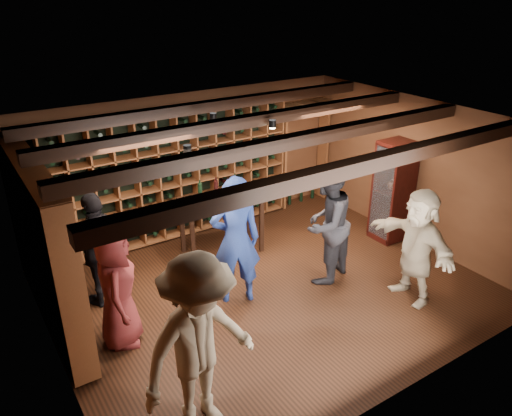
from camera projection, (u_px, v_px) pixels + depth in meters
ground at (269, 288)px, 7.47m from camera, size 6.00×6.00×0.00m
room_shell at (269, 130)px, 6.50m from camera, size 6.00×6.00×6.00m
wine_rack_back at (167, 177)px, 8.50m from camera, size 4.65×0.30×2.20m
wine_rack_left at (46, 249)px, 6.21m from camera, size 0.30×2.65×2.20m
crate_shelf at (304, 128)px, 9.78m from camera, size 1.20×0.32×2.07m
display_cabinet at (393, 193)px, 8.61m from camera, size 0.55×0.50×1.75m
man_blue_shirt at (236, 240)px, 6.85m from camera, size 0.81×0.68×1.90m
man_grey_suit at (326, 224)px, 7.35m from camera, size 1.10×0.98×1.87m
guest_red_floral at (117, 288)px, 6.06m from camera, size 0.75×0.91×1.61m
guest_woman_black at (100, 249)px, 6.85m from camera, size 1.06×0.77×1.68m
guest_khaki at (199, 346)px, 4.79m from camera, size 1.40×0.96×2.00m
guest_beige at (417, 246)px, 6.93m from camera, size 0.67×1.61×1.68m
tasting_table at (221, 205)px, 8.14m from camera, size 1.39×0.83×1.27m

